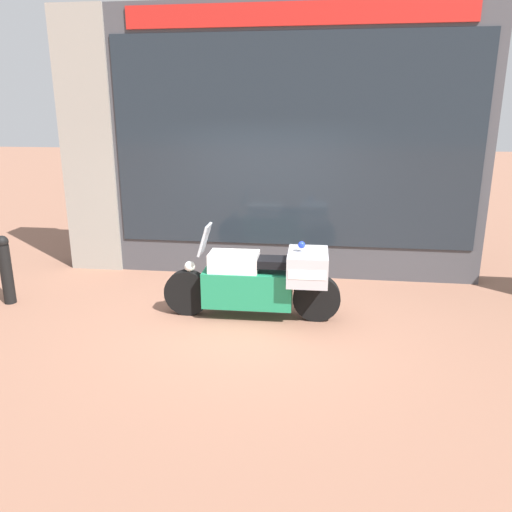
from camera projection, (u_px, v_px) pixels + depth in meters
name	position (u px, v px, depth m)	size (l,w,h in m)	color
ground_plane	(249.00, 319.00, 6.52)	(60.00, 60.00, 0.00)	#8E604C
shop_building	(241.00, 145.00, 7.89)	(6.71, 0.55, 4.17)	#424247
window_display	(289.00, 247.00, 8.28)	(5.37, 0.30, 1.83)	slate
paramedic_motorcycle	(264.00, 279.00, 6.41)	(2.30, 0.73, 1.23)	black
street_bollard	(6.00, 269.00, 6.92)	(0.17, 0.17, 0.98)	black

